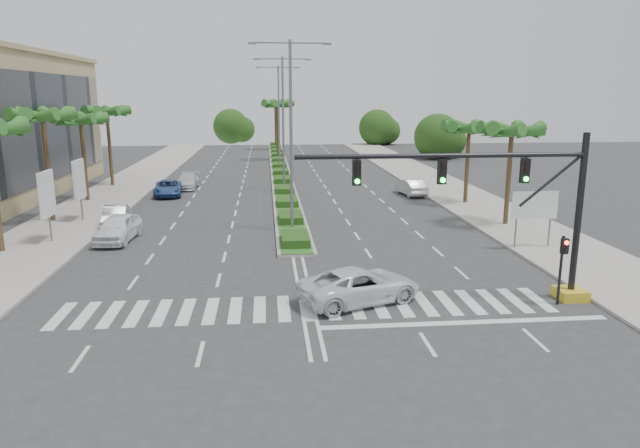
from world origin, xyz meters
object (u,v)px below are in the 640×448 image
at_px(car_parked_d, 187,181).
at_px(car_parked_a, 118,228).
at_px(car_parked_c, 168,188).
at_px(car_right, 411,187).
at_px(car_parked_b, 116,216).
at_px(car_crossing, 360,285).

bearing_deg(car_parked_d, car_parked_a, -92.80).
distance_m(car_parked_c, car_right, 21.42).
xyz_separation_m(car_parked_b, car_crossing, (14.08, -15.76, 0.05)).
distance_m(car_parked_c, car_parked_d, 4.10).
distance_m(car_parked_b, car_right, 25.05).
relative_size(car_parked_d, car_right, 1.08).
bearing_deg(car_parked_b, car_parked_c, 74.72).
height_order(car_parked_b, car_crossing, car_crossing).
bearing_deg(car_parked_a, car_parked_b, 109.94).
bearing_deg(car_parked_b, car_parked_d, 72.40).
height_order(car_parked_c, car_parked_d, car_parked_d).
bearing_deg(car_parked_b, car_right, 16.07).
distance_m(car_parked_c, car_crossing, 30.34).
bearing_deg(car_crossing, car_parked_b, 20.88).
height_order(car_parked_b, car_parked_d, car_parked_b).
distance_m(car_parked_d, car_crossing, 33.55).
bearing_deg(car_right, car_parked_d, -23.13).
relative_size(car_parked_a, car_crossing, 0.90).
bearing_deg(car_right, car_crossing, 63.69).
xyz_separation_m(car_parked_c, car_parked_d, (1.17, 3.93, 0.00)).
height_order(car_parked_d, car_right, car_right).
bearing_deg(car_parked_c, car_parked_d, 66.63).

